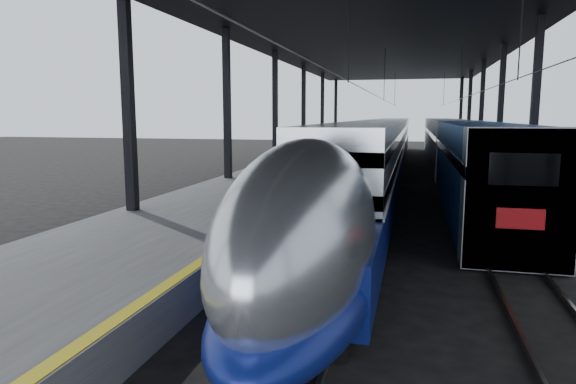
% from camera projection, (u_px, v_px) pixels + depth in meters
% --- Properties ---
extents(ground, '(160.00, 160.00, 0.00)m').
position_uv_depth(ground, '(239.00, 295.00, 12.73)').
color(ground, black).
rests_on(ground, ground).
extents(platform, '(6.00, 80.00, 1.00)m').
position_uv_depth(platform, '(290.00, 178.00, 32.69)').
color(platform, '#4C4C4F').
rests_on(platform, ground).
extents(yellow_strip, '(0.30, 80.00, 0.01)m').
position_uv_depth(yellow_strip, '(333.00, 171.00, 31.96)').
color(yellow_strip, gold).
rests_on(yellow_strip, platform).
extents(rails, '(6.52, 80.00, 0.16)m').
position_uv_depth(rails, '(419.00, 188.00, 30.88)').
color(rails, slate).
rests_on(rails, ground).
extents(canopy, '(18.00, 75.00, 9.47)m').
position_uv_depth(canopy, '(379.00, 35.00, 30.15)').
color(canopy, black).
rests_on(canopy, ground).
extents(tgv_train, '(2.87, 65.20, 4.11)m').
position_uv_depth(tgv_train, '(383.00, 151.00, 36.81)').
color(tgv_train, silver).
rests_on(tgv_train, ground).
extents(second_train, '(2.98, 56.05, 4.10)m').
position_uv_depth(second_train, '(451.00, 146.00, 40.22)').
color(second_train, navy).
rests_on(second_train, ground).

